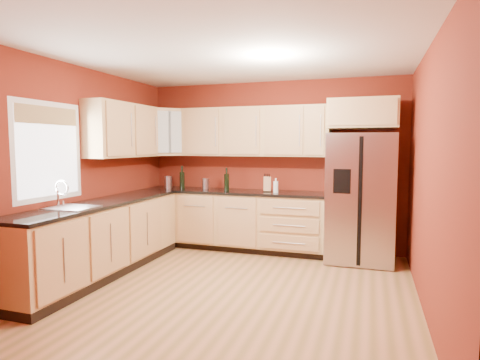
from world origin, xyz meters
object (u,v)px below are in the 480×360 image
at_px(refrigerator, 360,198).
at_px(canister_left, 168,182).
at_px(knife_block, 267,184).
at_px(soap_dispenser, 276,185).
at_px(wine_bottle_a, 182,177).

bearing_deg(refrigerator, canister_left, 179.09).
height_order(knife_block, soap_dispenser, knife_block).
distance_m(canister_left, soap_dispenser, 1.80).
xyz_separation_m(wine_bottle_a, soap_dispenser, (1.58, -0.11, -0.08)).
relative_size(canister_left, knife_block, 0.89).
bearing_deg(wine_bottle_a, knife_block, -0.24).
xyz_separation_m(wine_bottle_a, knife_block, (1.42, -0.01, -0.07)).
bearing_deg(knife_block, soap_dispenser, -48.66).
distance_m(refrigerator, canister_left, 3.00).
relative_size(refrigerator, canister_left, 9.10).
xyz_separation_m(refrigerator, knife_block, (-1.35, 0.09, 0.14)).
relative_size(knife_block, soap_dispenser, 1.04).
bearing_deg(soap_dispenser, refrigerator, 0.68).
bearing_deg(canister_left, soap_dispenser, -1.96).
bearing_deg(wine_bottle_a, soap_dispenser, -4.15).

